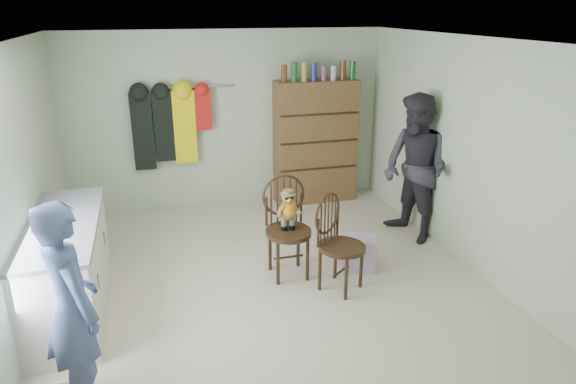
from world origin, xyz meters
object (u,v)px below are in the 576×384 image
object	(u,v)px
counter	(68,268)
dresser	(315,141)
chair_far	(337,239)
chair_front	(287,219)

from	to	relation	value
counter	dresser	xyz separation A→B (m)	(3.20, 2.30, 0.44)
chair_far	dresser	bearing A→B (deg)	38.94
counter	chair_front	size ratio (longest dim) A/B	1.69
counter	dresser	bearing A→B (deg)	35.68
chair_far	dresser	xyz separation A→B (m)	(0.60, 2.53, 0.36)
counter	dresser	size ratio (longest dim) A/B	0.90
chair_front	dresser	distance (m)	2.35
chair_front	dresser	xyz separation A→B (m)	(1.01, 2.10, 0.28)
counter	chair_far	size ratio (longest dim) A/B	1.81
counter	dresser	world-z (taller)	dresser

